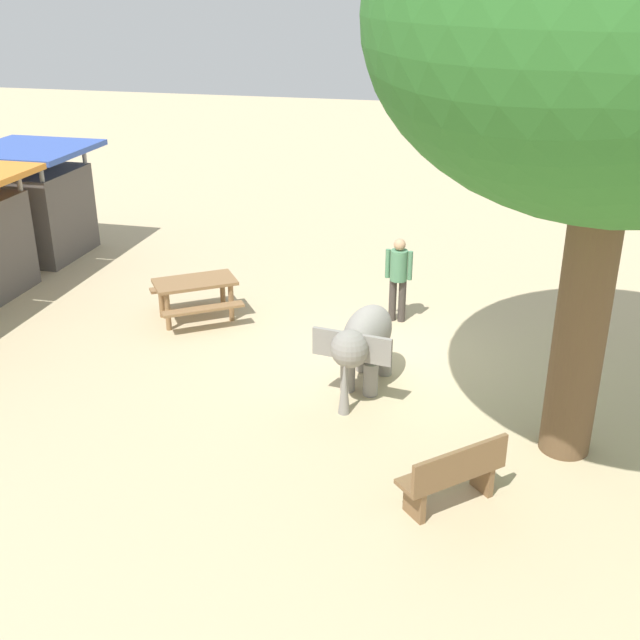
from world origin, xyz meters
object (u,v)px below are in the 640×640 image
object	(u,v)px
market_stall_blue	(38,208)
wooden_bench	(454,474)
elephant	(364,341)
shade_tree_main	(627,18)
picnic_table_near	(195,290)
person_handler	(398,274)

from	to	relation	value
market_stall_blue	wooden_bench	bearing A→B (deg)	-125.96
elephant	shade_tree_main	xyz separation A→B (m)	(-1.08, -3.03, 4.75)
shade_tree_main	picnic_table_near	world-z (taller)	shade_tree_main
picnic_table_near	shade_tree_main	bearing A→B (deg)	-59.25
shade_tree_main	wooden_bench	bearing A→B (deg)	139.89
shade_tree_main	wooden_bench	xyz separation A→B (m)	(-1.66, 1.40, -5.09)
wooden_bench	picnic_table_near	world-z (taller)	wooden_bench
wooden_bench	market_stall_blue	distance (m)	12.49
picnic_table_near	market_stall_blue	world-z (taller)	market_stall_blue
shade_tree_main	person_handler	bearing A→B (deg)	37.20
person_handler	market_stall_blue	xyz separation A→B (m)	(1.85, 8.60, 0.19)
wooden_bench	market_stall_blue	world-z (taller)	market_stall_blue
person_handler	picnic_table_near	distance (m)	3.82
wooden_bench	market_stall_blue	xyz separation A→B (m)	(7.32, 10.09, 0.67)
picnic_table_near	elephant	bearing A→B (deg)	-63.14
person_handler	wooden_bench	world-z (taller)	person_handler
elephant	shade_tree_main	distance (m)	5.74
shade_tree_main	picnic_table_near	bearing A→B (deg)	65.55
elephant	market_stall_blue	bearing A→B (deg)	-110.43
picnic_table_near	wooden_bench	bearing A→B (deg)	-76.63
picnic_table_near	market_stall_blue	size ratio (longest dim) A/B	0.82
person_handler	wooden_bench	size ratio (longest dim) A/B	1.25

